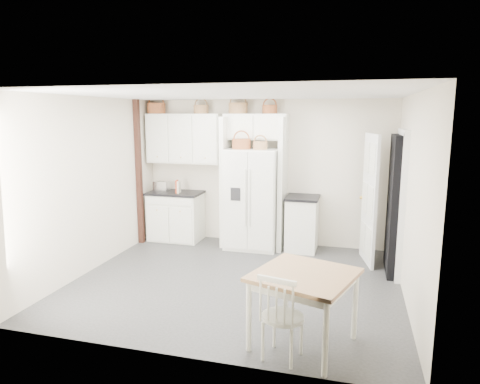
% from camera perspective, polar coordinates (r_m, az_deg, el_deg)
% --- Properties ---
extents(floor, '(4.50, 4.50, 0.00)m').
position_cam_1_polar(floor, '(6.22, -0.51, -11.79)').
color(floor, '#2D2D2D').
rests_on(floor, ground).
extents(ceiling, '(4.50, 4.50, 0.00)m').
position_cam_1_polar(ceiling, '(5.77, -0.55, 12.91)').
color(ceiling, white).
rests_on(ceiling, wall_back).
extents(wall_back, '(4.50, 0.00, 4.50)m').
position_cam_1_polar(wall_back, '(7.77, 3.46, 2.61)').
color(wall_back, beige).
rests_on(wall_back, floor).
extents(wall_left, '(0.00, 4.00, 4.00)m').
position_cam_1_polar(wall_left, '(6.81, -19.09, 0.96)').
color(wall_left, beige).
rests_on(wall_left, floor).
extents(wall_right, '(0.00, 4.00, 4.00)m').
position_cam_1_polar(wall_right, '(5.68, 21.88, -0.97)').
color(wall_right, beige).
rests_on(wall_right, floor).
extents(refrigerator, '(0.91, 0.73, 1.76)m').
position_cam_1_polar(refrigerator, '(7.52, 1.74, -0.90)').
color(refrigerator, white).
rests_on(refrigerator, floor).
extents(base_cab_left, '(0.95, 0.60, 0.88)m').
position_cam_1_polar(base_cab_left, '(8.15, -8.53, -3.29)').
color(base_cab_left, '#E9EBCF').
rests_on(base_cab_left, floor).
extents(base_cab_right, '(0.52, 0.62, 0.91)m').
position_cam_1_polar(base_cab_right, '(7.53, 8.26, -4.29)').
color(base_cab_right, '#E9EBCF').
rests_on(base_cab_right, floor).
extents(dining_table, '(1.17, 1.17, 0.77)m').
position_cam_1_polar(dining_table, '(4.56, 8.45, -15.17)').
color(dining_table, brown).
rests_on(dining_table, floor).
extents(windsor_chair, '(0.48, 0.45, 0.84)m').
position_cam_1_polar(windsor_chair, '(4.29, 5.73, -16.26)').
color(windsor_chair, '#E9EBCF').
rests_on(windsor_chair, floor).
extents(counter_left, '(0.99, 0.64, 0.04)m').
position_cam_1_polar(counter_left, '(8.05, -8.62, -0.11)').
color(counter_left, black).
rests_on(counter_left, base_cab_left).
extents(counter_right, '(0.56, 0.66, 0.04)m').
position_cam_1_polar(counter_right, '(7.43, 8.35, -0.74)').
color(counter_right, black).
rests_on(counter_right, base_cab_right).
extents(toaster, '(0.28, 0.16, 0.19)m').
position_cam_1_polar(toaster, '(8.13, -10.45, 0.75)').
color(toaster, silver).
rests_on(toaster, counter_left).
extents(cookbook_red, '(0.07, 0.16, 0.23)m').
position_cam_1_polar(cookbook_red, '(7.93, -8.41, 0.73)').
color(cookbook_red, '#B03013').
rests_on(cookbook_red, counter_left).
extents(cookbook_cream, '(0.05, 0.15, 0.22)m').
position_cam_1_polar(cookbook_cream, '(7.92, -8.16, 0.68)').
color(cookbook_cream, beige).
rests_on(cookbook_cream, counter_left).
extents(basket_upper_a, '(0.34, 0.34, 0.19)m').
position_cam_1_polar(basket_upper_a, '(8.21, -11.09, 10.88)').
color(basket_upper_a, brown).
rests_on(basket_upper_a, upper_cabinet).
extents(basket_upper_c, '(0.27, 0.27, 0.16)m').
position_cam_1_polar(basket_upper_c, '(7.86, -5.22, 10.92)').
color(basket_upper_c, brown).
rests_on(basket_upper_c, upper_cabinet).
extents(basket_bridge_a, '(0.34, 0.34, 0.19)m').
position_cam_1_polar(basket_bridge_a, '(7.65, -0.26, 11.11)').
color(basket_bridge_a, brown).
rests_on(basket_bridge_a, bridge_cabinet).
extents(basket_bridge_b, '(0.26, 0.26, 0.15)m').
position_cam_1_polar(basket_bridge_b, '(7.52, 3.99, 10.94)').
color(basket_bridge_b, brown).
rests_on(basket_bridge_b, bridge_cabinet).
extents(basket_fridge_a, '(0.32, 0.32, 0.17)m').
position_cam_1_polar(basket_fridge_a, '(7.34, 0.19, 6.42)').
color(basket_fridge_a, brown).
rests_on(basket_fridge_a, refrigerator).
extents(basket_fridge_b, '(0.24, 0.24, 0.13)m').
position_cam_1_polar(basket_fridge_b, '(7.27, 2.70, 6.22)').
color(basket_fridge_b, brown).
rests_on(basket_fridge_b, refrigerator).
extents(upper_cabinet, '(1.40, 0.34, 0.90)m').
position_cam_1_polar(upper_cabinet, '(8.00, -7.41, 7.08)').
color(upper_cabinet, '#E9EBCF').
rests_on(upper_cabinet, wall_back).
extents(bridge_cabinet, '(1.12, 0.34, 0.45)m').
position_cam_1_polar(bridge_cabinet, '(7.57, 2.14, 8.69)').
color(bridge_cabinet, '#E9EBCF').
rests_on(bridge_cabinet, wall_back).
extents(fridge_panel_left, '(0.08, 0.60, 2.30)m').
position_cam_1_polar(fridge_panel_left, '(7.67, -1.84, 1.39)').
color(fridge_panel_left, '#E9EBCF').
rests_on(fridge_panel_left, floor).
extents(fridge_panel_right, '(0.08, 0.60, 2.30)m').
position_cam_1_polar(fridge_panel_right, '(7.44, 5.70, 1.06)').
color(fridge_panel_right, '#E9EBCF').
rests_on(fridge_panel_right, floor).
extents(trim_post, '(0.09, 0.09, 2.60)m').
position_cam_1_polar(trim_post, '(7.92, -13.33, 2.50)').
color(trim_post, black).
rests_on(trim_post, floor).
extents(doorway_void, '(0.18, 0.85, 2.05)m').
position_cam_1_polar(doorway_void, '(6.70, 20.01, -1.62)').
color(doorway_void, black).
rests_on(doorway_void, floor).
extents(door_slab, '(0.21, 0.79, 2.05)m').
position_cam_1_polar(door_slab, '(7.01, 16.86, -0.94)').
color(door_slab, white).
rests_on(door_slab, floor).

